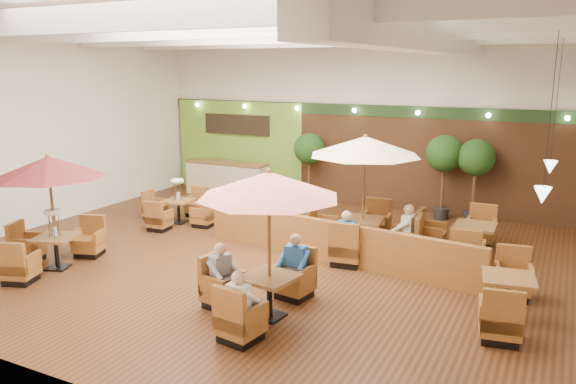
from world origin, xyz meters
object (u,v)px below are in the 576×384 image
Objects in this scene: booth_divider at (332,242)px; topiary_0 at (309,151)px; service_counter at (227,179)px; diner_3 at (347,232)px; table_1 at (266,212)px; diner_0 at (240,298)px; table_0 at (48,187)px; topiary_1 at (444,157)px; diner_2 at (222,269)px; topiary_2 at (476,161)px; table_4 at (507,298)px; diner_4 at (406,226)px; table_3 at (179,209)px; table_5 at (461,240)px; table_2 at (364,174)px; diner_1 at (294,260)px.

topiary_0 is (-2.87, 4.95, 1.24)m from booth_divider.
service_counter is 7.88m from diner_3.
table_1 is 1.56m from diner_0.
service_counter is 8.00m from table_0.
diner_2 is at bearing -105.80° from topiary_1.
diner_0 is at bearing -56.01° from service_counter.
table_1 is 1.13× the size of topiary_2.
topiary_0 is 3.03× the size of diner_0.
service_counter is at bearing -130.35° from diner_2.
table_4 is 3.20× the size of diner_4.
diner_0 is (0.07, -0.99, -1.20)m from table_1.
table_3 is at bearing 164.45° from diner_3.
topiary_2 is at bearing 64.63° from diner_3.
topiary_2 is at bearing 78.15° from diner_0.
topiary_0 is at bearing 148.99° from table_5.
diner_3 reaches higher than service_counter.
table_3 is 3.05× the size of diner_0.
diner_0 reaches higher than service_counter.
topiary_1 is at bearing 30.36° from table_0.
table_3 reaches higher than diner_4.
table_2 reaches higher than topiary_1.
topiary_0 is at bearing -66.98° from diner_1.
table_4 is at bearing -130.88° from diner_4.
service_counter is at bearing 138.69° from table_4.
table_5 is 3.18× the size of diner_4.
topiary_0 reaches higher than diner_4.
table_0 is at bearing -155.53° from diner_3.
topiary_0 is 8.43m from diner_2.
table_2 is (5.72, 4.16, 0.09)m from table_0.
table_4 is 5.15m from diner_2.
table_0 is 8.46m from topiary_0.
topiary_1 is 3.03× the size of diner_3.
topiary_0 is 5.17m from topiary_2.
table_3 is 5.70m from diner_3.
topiary_1 is at bearing 1.56° from service_counter.
booth_divider is 3.12m from table_5.
topiary_2 reaches higher than table_5.
booth_divider is 2.90× the size of topiary_2.
diner_3 is at bearing -16.42° from table_3.
topiary_2 is at bearing 93.53° from table_5.
diner_3 is (-1.94, -4.97, -1.03)m from topiary_2.
table_3 reaches higher than booth_divider.
topiary_1 is 9.29m from diner_0.
table_0 is (0.55, -7.88, 1.26)m from service_counter.
topiary_0 is at bearing 53.21° from table_0.
diner_2 is (-0.99, -0.99, -0.01)m from diner_1.
table_5 is (7.90, 4.93, -1.46)m from table_0.
table_3 is at bearing -31.45° from diner_1.
diner_4 is at bearing 40.97° from diner_3.
diner_0 is (6.02, -8.93, 0.16)m from service_counter.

